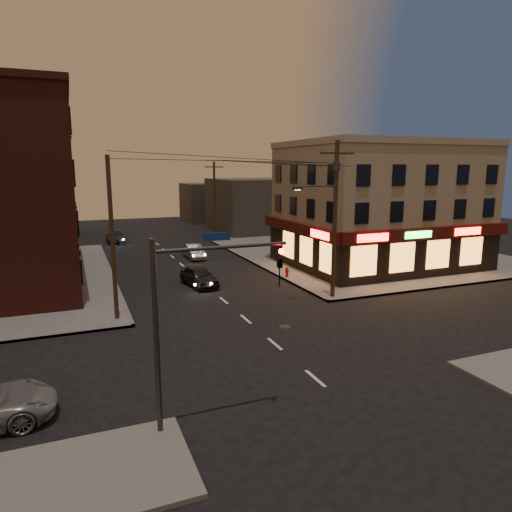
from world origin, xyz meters
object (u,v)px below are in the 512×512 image
sedan_far (115,236)px  fire_hydrant (287,271)px  sedan_near (199,276)px  sedan_mid (194,251)px

sedan_far → fire_hydrant: bearing=-62.9°
sedan_far → fire_hydrant: 25.52m
sedan_near → sedan_mid: sedan_near is taller
fire_hydrant → sedan_far: bearing=114.7°
sedan_mid → fire_hydrant: sedan_mid is taller
sedan_mid → fire_hydrant: (4.65, -10.62, -0.10)m
sedan_near → sedan_mid: 10.44m
sedan_mid → fire_hydrant: size_ratio=5.27×
sedan_mid → fire_hydrant: 11.59m
sedan_far → sedan_mid: bearing=-62.0°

